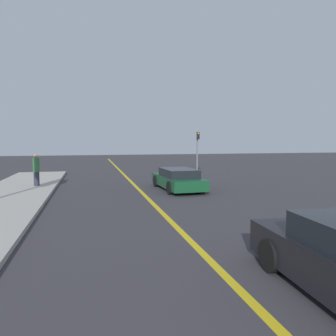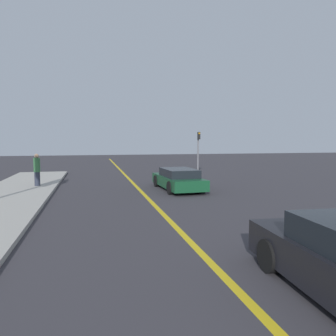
# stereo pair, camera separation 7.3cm
# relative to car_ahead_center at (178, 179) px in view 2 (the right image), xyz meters

# --- Properties ---
(road_center_line) EXTENTS (0.20, 60.00, 0.01)m
(road_center_line) POSITION_rel_car_ahead_center_xyz_m (-2.05, 0.02, -0.57)
(road_center_line) COLOR gold
(road_center_line) RESTS_ON ground_plane
(car_ahead_center) EXTENTS (2.09, 4.63, 1.16)m
(car_ahead_center) POSITION_rel_car_ahead_center_xyz_m (0.00, 0.00, 0.00)
(car_ahead_center) COLOR #144728
(car_ahead_center) RESTS_ON ground_plane
(pedestrian_mid_group) EXTENTS (0.35, 0.35, 1.79)m
(pedestrian_mid_group) POSITION_rel_car_ahead_center_xyz_m (-7.53, 2.25, 0.47)
(pedestrian_mid_group) COLOR #282D3D
(pedestrian_mid_group) RESTS_ON sidewalk_left
(traffic_light) EXTENTS (0.18, 0.40, 3.29)m
(traffic_light) POSITION_rel_car_ahead_center_xyz_m (3.36, 6.65, 1.49)
(traffic_light) COLOR slate
(traffic_light) RESTS_ON ground_plane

